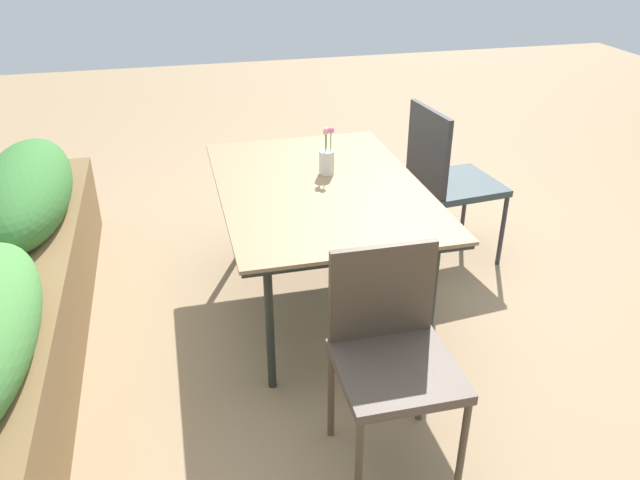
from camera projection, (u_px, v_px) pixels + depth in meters
The scene contains 6 objects.
ground_plane at pixel (327, 296), 3.57m from camera, with size 12.00×12.00×0.00m, color #9E7F5B.
dining_table at pixel (320, 193), 3.20m from camera, with size 1.49×1.02×0.71m.
chair_near_right at pixel (446, 175), 3.72m from camera, with size 0.51×0.51×0.96m.
chair_end_left at pixel (391, 347), 2.34m from camera, with size 0.44×0.44×0.88m.
flower_vase at pixel (327, 159), 3.28m from camera, with size 0.08×0.08×0.25m.
planter_box at pixel (15, 289), 2.93m from camera, with size 2.85×0.51×0.81m.
Camera 1 is at (-2.90, 0.76, 1.97)m, focal length 35.36 mm.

